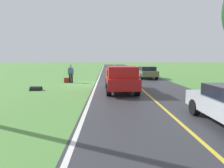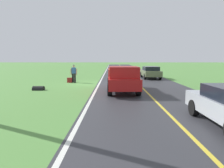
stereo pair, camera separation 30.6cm
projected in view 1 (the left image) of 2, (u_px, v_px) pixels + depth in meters
ground_plane at (85, 84)px, 19.32m from camera, size 200.00×200.00×0.00m
road_surface at (136, 84)px, 19.44m from camera, size 7.63×120.00×0.00m
lane_edge_line at (97, 84)px, 19.35m from camera, size 0.16×117.60×0.00m
lane_centre_line at (136, 84)px, 19.44m from camera, size 0.14×117.60×0.00m
hitchhiker_walking at (71, 73)px, 20.21m from camera, size 0.62×0.51×1.75m
suitcase_carried at (66, 80)px, 20.17m from camera, size 0.48×0.24×0.48m
pickup_truck_passing at (121, 78)px, 14.53m from camera, size 2.19×5.44×1.82m
sedan_near_oncoming at (147, 72)px, 24.61m from camera, size 1.94×4.40×1.41m
drainage_culvert at (36, 90)px, 15.39m from camera, size 0.80×0.60×0.60m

